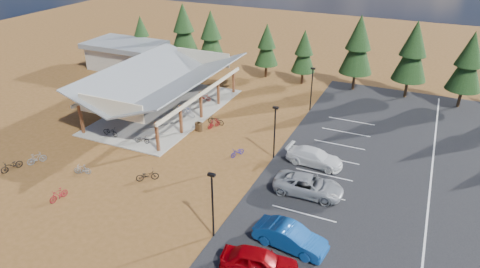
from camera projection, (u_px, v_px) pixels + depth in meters
ground at (216, 156)px, 39.86m from camera, size 140.00×140.00×0.00m
asphalt_lot at (430, 186)px, 35.47m from camera, size 27.00×44.00×0.04m
concrete_pad at (167, 111)px, 49.22m from camera, size 10.60×18.60×0.10m
bike_pavilion at (164, 80)px, 47.51m from camera, size 11.65×19.40×4.97m
outbuilding at (126, 55)px, 62.42m from camera, size 11.00×7.00×3.90m
lamp_post_0 at (212, 201)px, 28.55m from camera, size 0.50×0.25×5.14m
lamp_post_1 at (275, 129)px, 38.30m from camera, size 0.50×0.25×5.14m
lamp_post_2 at (312, 86)px, 48.05m from camera, size 0.50×0.25×5.14m
trash_bin_0 at (200, 127)px, 44.42m from camera, size 0.60×0.60×0.90m
trash_bin_1 at (198, 126)px, 44.56m from camera, size 0.60×0.60×0.90m
pine_0 at (141, 34)px, 64.81m from camera, size 2.97×2.97×6.91m
pine_1 at (184, 28)px, 61.89m from camera, size 3.96×3.96×9.22m
pine_2 at (211, 35)px, 59.19m from camera, size 3.78×3.78×8.80m
pine_3 at (267, 45)px, 57.78m from camera, size 3.20×3.20×7.45m
pine_4 at (304, 51)px, 55.35m from camera, size 3.11×3.11×7.26m
pine_5 at (358, 45)px, 52.78m from camera, size 4.12×4.12×9.59m
pine_6 at (413, 51)px, 50.47m from camera, size 4.07×4.07×9.48m
pine_7 at (469, 62)px, 47.87m from camera, size 3.85×3.85×8.96m
bike_0 at (110, 132)px, 43.22m from camera, size 1.82×0.69×0.95m
bike_1 at (129, 112)px, 47.56m from camera, size 1.58×0.66×0.92m
bike_2 at (153, 103)px, 49.98m from camera, size 1.71×1.00×0.85m
bike_3 at (188, 83)px, 55.85m from camera, size 1.78×0.94×1.03m
bike_4 at (142, 139)px, 41.85m from camera, size 1.60×0.82×0.80m
bike_5 at (188, 113)px, 47.25m from camera, size 1.84×0.64×1.09m
bike_6 at (183, 108)px, 48.69m from camera, size 1.64×0.65×0.84m
bike_7 at (205, 97)px, 51.48m from camera, size 1.55×0.58×0.91m
bike_8 at (12, 165)px, 37.45m from camera, size 1.11×2.02×1.01m
bike_9 at (37, 158)px, 38.52m from camera, size 1.19×1.76×1.03m
bike_11 at (58, 195)px, 33.51m from camera, size 0.69×1.70×0.99m
bike_12 at (147, 175)px, 36.01m from camera, size 1.90×1.72×1.00m
bike_13 at (82, 169)px, 36.94m from camera, size 1.59×0.89×0.92m
bike_14 at (238, 152)px, 39.76m from camera, size 1.12×1.67×0.83m
bike_15 at (214, 124)px, 45.09m from camera, size 1.06×1.70×0.99m
bike_16 at (216, 120)px, 45.81m from camera, size 1.90×0.67×1.00m
car_0 at (259, 262)px, 26.44m from camera, size 5.10×2.68×1.65m
car_1 at (290, 237)px, 28.49m from camera, size 5.20×2.37×1.65m
car_2 at (309, 185)px, 34.09m from camera, size 5.64×2.76×1.54m
car_3 at (314, 157)px, 38.18m from camera, size 5.23×2.42×1.48m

